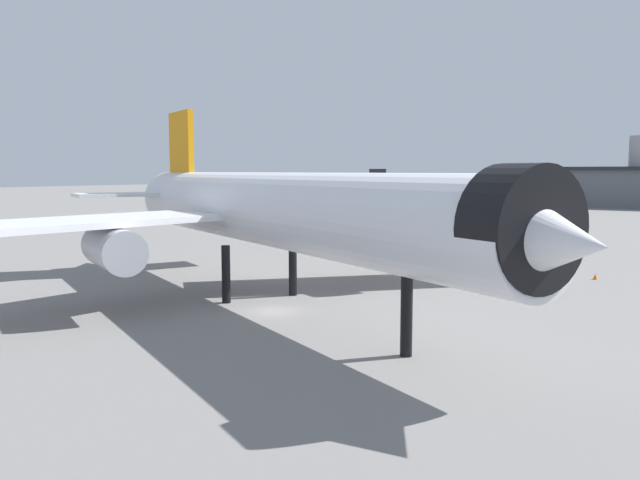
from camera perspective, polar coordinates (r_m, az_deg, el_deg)
ground at (r=57.73m, az=-4.25°, el=-6.37°), size 900.00×900.00×0.00m
airliner_near_gate at (r=59.73m, az=-4.31°, el=2.60°), size 66.28×59.30×20.01m
airliner_far_taxiway at (r=177.44m, az=10.39°, el=3.91°), size 41.69×37.32×13.17m
baggage_tug_wing at (r=94.17m, az=14.34°, el=-1.06°), size 2.73×3.55×1.85m
baggage_cart_trailing at (r=96.19m, az=-16.72°, el=-0.98°), size 2.75×2.48×1.82m
traffic_cone_near_nose at (r=80.69m, az=23.43°, el=-3.02°), size 0.54×0.54×0.68m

